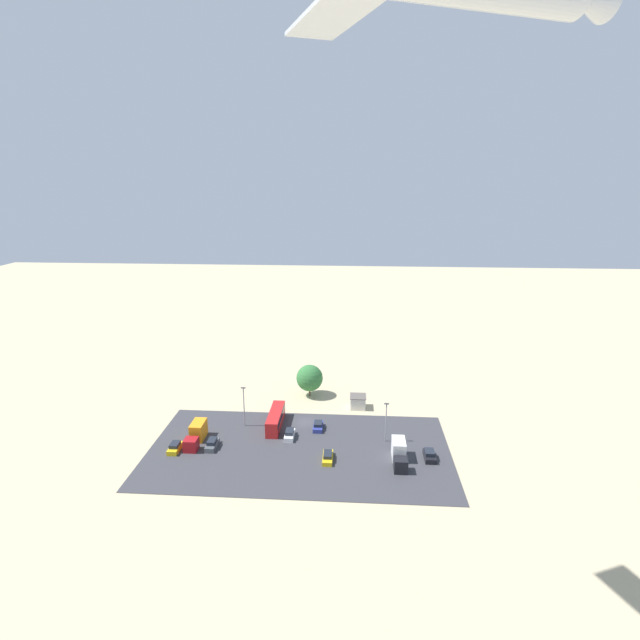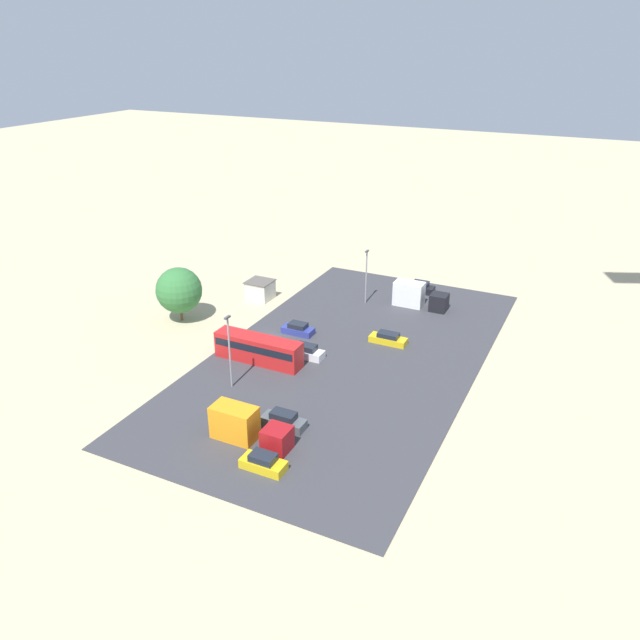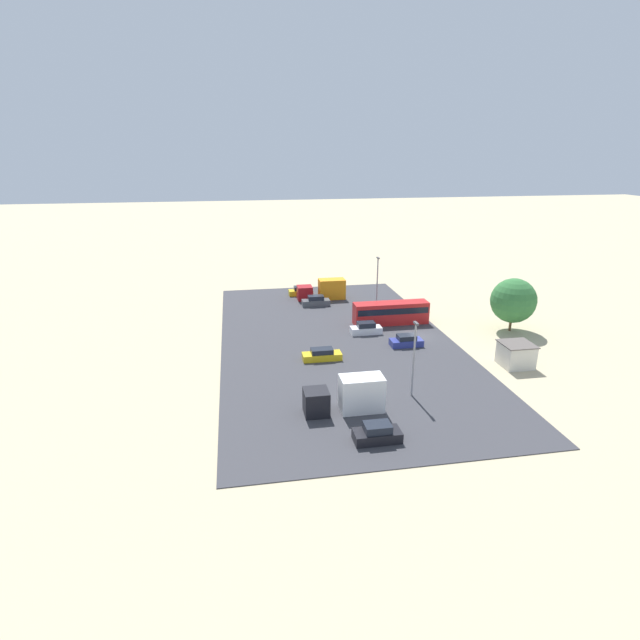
{
  "view_description": "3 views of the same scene",
  "coord_description": "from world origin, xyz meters",
  "px_view_note": "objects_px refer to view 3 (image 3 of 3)",
  "views": [
    {
      "loc": [
        -9.49,
        94.11,
        48.7
      ],
      "look_at": [
        -5.4,
        33.01,
        31.59
      ],
      "focal_mm": 28.0,
      "sensor_mm": 36.0,
      "label": 1
    },
    {
      "loc": [
        61.74,
        37.37,
        35.75
      ],
      "look_at": [
        1.36,
        7.98,
        4.87
      ],
      "focal_mm": 35.0,
      "sensor_mm": 36.0,
      "label": 2
    },
    {
      "loc": [
        -60.34,
        24.02,
        24.14
      ],
      "look_at": [
        -3.42,
        14.1,
        4.42
      ],
      "focal_mm": 28.0,
      "sensor_mm": 36.0,
      "label": 3
    }
  ],
  "objects_px": {
    "shed_building": "(516,355)",
    "parked_car_1": "(377,434)",
    "parked_car_2": "(301,291)",
    "parked_truck_0": "(324,290)",
    "parked_car_4": "(366,329)",
    "bus": "(391,312)",
    "parked_truck_1": "(349,396)",
    "parked_car_3": "(406,341)",
    "parked_car_0": "(322,355)",
    "parked_car_5": "(316,301)"
  },
  "relations": [
    {
      "from": "parked_car_0",
      "to": "parked_car_1",
      "type": "bearing_deg",
      "value": -175.0
    },
    {
      "from": "parked_car_0",
      "to": "parked_car_4",
      "type": "height_order",
      "value": "parked_car_4"
    },
    {
      "from": "parked_car_2",
      "to": "parked_truck_0",
      "type": "distance_m",
      "value": 4.78
    },
    {
      "from": "parked_car_1",
      "to": "parked_truck_1",
      "type": "relative_size",
      "value": 0.54
    },
    {
      "from": "shed_building",
      "to": "parked_truck_0",
      "type": "height_order",
      "value": "parked_truck_0"
    },
    {
      "from": "parked_car_0",
      "to": "parked_car_3",
      "type": "relative_size",
      "value": 1.14
    },
    {
      "from": "parked_car_1",
      "to": "parked_car_2",
      "type": "distance_m",
      "value": 47.03
    },
    {
      "from": "parked_car_4",
      "to": "parked_truck_1",
      "type": "bearing_deg",
      "value": -19.27
    },
    {
      "from": "bus",
      "to": "parked_car_2",
      "type": "bearing_deg",
      "value": 32.18
    },
    {
      "from": "parked_car_4",
      "to": "parked_car_1",
      "type": "bearing_deg",
      "value": -12.82
    },
    {
      "from": "parked_car_0",
      "to": "parked_truck_0",
      "type": "xyz_separation_m",
      "value": [
        25.63,
        -4.95,
        0.95
      ]
    },
    {
      "from": "parked_car_4",
      "to": "parked_truck_0",
      "type": "xyz_separation_m",
      "value": [
        17.75,
        2.64,
        0.85
      ]
    },
    {
      "from": "parked_car_0",
      "to": "parked_car_2",
      "type": "distance_m",
      "value": 28.66
    },
    {
      "from": "bus",
      "to": "parked_car_4",
      "type": "xyz_separation_m",
      "value": [
        -3.47,
        4.61,
        -1.03
      ]
    },
    {
      "from": "shed_building",
      "to": "parked_car_1",
      "type": "bearing_deg",
      "value": 121.98
    },
    {
      "from": "shed_building",
      "to": "parked_car_3",
      "type": "distance_m",
      "value": 13.37
    },
    {
      "from": "parked_car_2",
      "to": "parked_car_1",
      "type": "bearing_deg",
      "value": 0.33
    },
    {
      "from": "shed_building",
      "to": "parked_car_1",
      "type": "xyz_separation_m",
      "value": [
        -12.82,
        20.54,
        -0.65
      ]
    },
    {
      "from": "parked_car_0",
      "to": "parked_car_5",
      "type": "height_order",
      "value": "parked_car_5"
    },
    {
      "from": "parked_truck_0",
      "to": "parked_car_2",
      "type": "bearing_deg",
      "value": 50.35
    },
    {
      "from": "parked_car_5",
      "to": "parked_truck_0",
      "type": "distance_m",
      "value": 4.23
    },
    {
      "from": "parked_car_4",
      "to": "parked_truck_1",
      "type": "distance_m",
      "value": 21.93
    },
    {
      "from": "bus",
      "to": "parked_car_2",
      "type": "distance_m",
      "value": 20.43
    },
    {
      "from": "parked_car_1",
      "to": "parked_car_2",
      "type": "height_order",
      "value": "parked_car_1"
    },
    {
      "from": "bus",
      "to": "parked_car_3",
      "type": "bearing_deg",
      "value": 175.82
    },
    {
      "from": "parked_car_1",
      "to": "parked_truck_0",
      "type": "xyz_separation_m",
      "value": [
        44.03,
        -3.34,
        0.85
      ]
    },
    {
      "from": "parked_car_3",
      "to": "parked_truck_1",
      "type": "distance_m",
      "value": 19.04
    },
    {
      "from": "parked_car_0",
      "to": "parked_truck_1",
      "type": "height_order",
      "value": "parked_truck_1"
    },
    {
      "from": "bus",
      "to": "parked_truck_1",
      "type": "xyz_separation_m",
      "value": [
        -24.16,
        11.84,
        -0.12
      ]
    },
    {
      "from": "bus",
      "to": "parked_car_0",
      "type": "height_order",
      "value": "bus"
    },
    {
      "from": "shed_building",
      "to": "bus",
      "type": "relative_size",
      "value": 0.33
    },
    {
      "from": "parked_car_5",
      "to": "parked_car_1",
      "type": "bearing_deg",
      "value": -1.85
    },
    {
      "from": "bus",
      "to": "parked_car_4",
      "type": "bearing_deg",
      "value": 126.98
    },
    {
      "from": "shed_building",
      "to": "parked_car_3",
      "type": "relative_size",
      "value": 0.88
    },
    {
      "from": "bus",
      "to": "parked_truck_0",
      "type": "relative_size",
      "value": 1.35
    },
    {
      "from": "bus",
      "to": "parked_car_2",
      "type": "relative_size",
      "value": 2.62
    },
    {
      "from": "parked_car_4",
      "to": "parked_truck_1",
      "type": "relative_size",
      "value": 0.55
    },
    {
      "from": "parked_car_3",
      "to": "parked_car_1",
      "type": "bearing_deg",
      "value": -25.39
    },
    {
      "from": "parked_car_0",
      "to": "parked_car_5",
      "type": "relative_size",
      "value": 1.05
    },
    {
      "from": "bus",
      "to": "parked_truck_0",
      "type": "xyz_separation_m",
      "value": [
        14.27,
        7.25,
        -0.18
      ]
    },
    {
      "from": "parked_car_2",
      "to": "parked_truck_1",
      "type": "bearing_deg",
      "value": -1.35
    },
    {
      "from": "parked_car_1",
      "to": "parked_car_3",
      "type": "relative_size",
      "value": 1.0
    },
    {
      "from": "parked_car_5",
      "to": "parked_car_3",
      "type": "bearing_deg",
      "value": 23.96
    },
    {
      "from": "parked_car_4",
      "to": "parked_truck_1",
      "type": "height_order",
      "value": "parked_truck_1"
    },
    {
      "from": "parked_car_1",
      "to": "parked_car_4",
      "type": "distance_m",
      "value": 26.96
    },
    {
      "from": "bus",
      "to": "parked_car_4",
      "type": "height_order",
      "value": "bus"
    },
    {
      "from": "parked_car_1",
      "to": "parked_car_5",
      "type": "relative_size",
      "value": 0.92
    },
    {
      "from": "parked_car_0",
      "to": "parked_car_4",
      "type": "bearing_deg",
      "value": -43.9
    },
    {
      "from": "parked_car_1",
      "to": "parked_truck_1",
      "type": "xyz_separation_m",
      "value": [
        5.6,
        1.25,
        0.91
      ]
    },
    {
      "from": "shed_building",
      "to": "parked_car_0",
      "type": "xyz_separation_m",
      "value": [
        5.57,
        22.15,
        -0.75
      ]
    }
  ]
}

